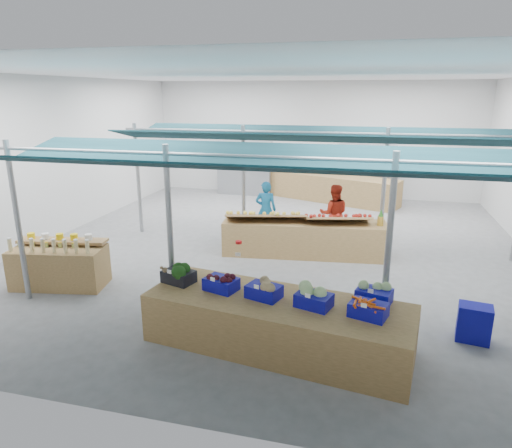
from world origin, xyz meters
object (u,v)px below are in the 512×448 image
(bottle_shelf, at_px, (60,265))
(vendor_right, at_px, (334,214))
(vendor_left, at_px, (266,210))
(crate_stack, at_px, (474,323))
(fruit_counter, at_px, (304,238))
(veg_counter, at_px, (277,323))

(bottle_shelf, height_order, vendor_right, vendor_right)
(bottle_shelf, distance_m, vendor_left, 5.30)
(crate_stack, distance_m, vendor_right, 5.13)
(fruit_counter, bearing_deg, vendor_right, 54.91)
(fruit_counter, distance_m, vendor_right, 1.30)
(fruit_counter, xyz_separation_m, vendor_left, (-1.20, 1.10, 0.36))
(bottle_shelf, relative_size, crate_stack, 3.24)
(vendor_left, bearing_deg, bottle_shelf, 44.83)
(fruit_counter, height_order, vendor_right, vendor_right)
(veg_counter, height_order, fruit_counter, fruit_counter)
(veg_counter, xyz_separation_m, crate_stack, (2.96, 0.94, -0.09))
(veg_counter, relative_size, vendor_right, 2.61)
(crate_stack, xyz_separation_m, vendor_left, (-4.38, 4.41, 0.47))
(bottle_shelf, xyz_separation_m, crate_stack, (7.69, -0.28, -0.14))
(vendor_right, bearing_deg, crate_stack, 113.92)
(veg_counter, distance_m, crate_stack, 3.11)
(crate_stack, relative_size, vendor_left, 0.39)
(fruit_counter, height_order, crate_stack, fruit_counter)
(vendor_left, height_order, vendor_right, same)
(fruit_counter, relative_size, crate_stack, 6.49)
(vendor_left, bearing_deg, fruit_counter, 131.01)
(fruit_counter, bearing_deg, vendor_left, 131.01)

